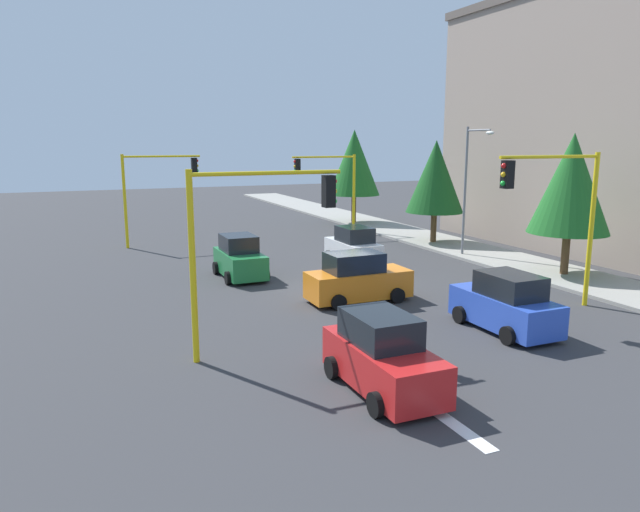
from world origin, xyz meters
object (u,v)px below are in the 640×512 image
(tree_roadside_mid, at_px, (435,177))
(car_white, at_px, (353,247))
(tree_roadside_near, at_px, (571,184))
(car_green, at_px, (240,258))
(traffic_signal_near_left, at_px, (558,201))
(traffic_signal_far_right, at_px, (156,181))
(car_blue, at_px, (506,305))
(street_lamp_curbside, at_px, (470,177))
(car_orange, at_px, (357,279))
(car_red, at_px, (382,356))
(traffic_signal_far_left, at_px, (329,178))
(traffic_signal_near_right, at_px, (255,224))
(tree_roadside_far, at_px, (354,163))

(tree_roadside_mid, bearing_deg, car_white, -63.82)
(tree_roadside_near, relative_size, car_green, 1.80)
(traffic_signal_near_left, xyz_separation_m, tree_roadside_near, (-4.00, 4.78, 0.21))
(traffic_signal_far_right, bearing_deg, car_blue, 21.17)
(tree_roadside_mid, bearing_deg, traffic_signal_far_right, -110.95)
(street_lamp_curbside, relative_size, car_green, 1.90)
(traffic_signal_near_left, height_order, car_orange, traffic_signal_near_left)
(car_red, bearing_deg, car_green, 179.49)
(traffic_signal_far_right, xyz_separation_m, traffic_signal_far_left, (0.00, 11.32, -0.09))
(tree_roadside_mid, height_order, car_white, tree_roadside_mid)
(traffic_signal_near_left, height_order, tree_roadside_near, tree_roadside_near)
(tree_roadside_near, distance_m, car_red, 16.45)
(traffic_signal_far_right, distance_m, tree_roadside_near, 22.75)
(street_lamp_curbside, height_order, tree_roadside_near, street_lamp_curbside)
(tree_roadside_mid, xyz_separation_m, car_red, (17.80, -13.57, -3.24))
(traffic_signal_near_right, distance_m, traffic_signal_far_left, 22.98)
(car_green, bearing_deg, car_blue, 28.34)
(car_orange, bearing_deg, traffic_signal_near_left, 56.47)
(street_lamp_curbside, xyz_separation_m, car_green, (-0.27, -12.64, -3.45))
(traffic_signal_far_right, relative_size, car_white, 1.53)
(traffic_signal_near_left, distance_m, tree_roadside_mid, 14.64)
(traffic_signal_far_right, relative_size, street_lamp_curbside, 0.79)
(tree_roadside_mid, distance_m, car_orange, 14.73)
(car_blue, bearing_deg, car_red, -67.19)
(car_green, bearing_deg, car_white, 94.92)
(tree_roadside_far, bearing_deg, traffic_signal_near_left, -8.95)
(traffic_signal_far_left, height_order, tree_roadside_far, tree_roadside_far)
(car_red, bearing_deg, street_lamp_curbside, 136.41)
(traffic_signal_near_right, height_order, car_red, traffic_signal_near_right)
(car_green, bearing_deg, tree_roadside_mid, 107.03)
(traffic_signal_near_right, distance_m, traffic_signal_near_left, 11.39)
(traffic_signal_far_right, relative_size, tree_roadside_far, 0.77)
(car_green, relative_size, car_blue, 0.93)
(traffic_signal_near_right, relative_size, tree_roadside_near, 0.83)
(car_blue, bearing_deg, tree_roadside_near, 123.31)
(car_orange, relative_size, car_green, 1.11)
(traffic_signal_near_right, distance_m, car_orange, 7.32)
(car_red, xyz_separation_m, car_blue, (-2.57, 6.11, 0.00))
(traffic_signal_near_right, distance_m, street_lamp_curbside, 17.71)
(traffic_signal_far_left, bearing_deg, street_lamp_curbside, 18.87)
(tree_roadside_far, xyz_separation_m, car_white, (13.59, -6.80, -3.77))
(traffic_signal_far_right, height_order, street_lamp_curbside, street_lamp_curbside)
(traffic_signal_far_left, distance_m, car_green, 13.91)
(traffic_signal_near_right, relative_size, car_orange, 1.34)
(tree_roadside_near, bearing_deg, traffic_signal_near_left, -50.07)
(tree_roadside_near, distance_m, car_blue, 10.12)
(car_white, relative_size, car_red, 0.91)
(traffic_signal_near_right, xyz_separation_m, traffic_signal_near_left, (0.00, 11.39, 0.23))
(car_white, bearing_deg, traffic_signal_near_left, 16.20)
(traffic_signal_near_right, relative_size, street_lamp_curbside, 0.78)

